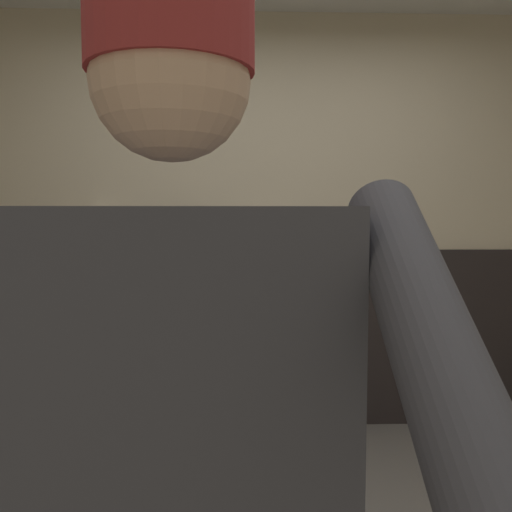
# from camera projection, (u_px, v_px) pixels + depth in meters

# --- Properties ---
(wall_back) EXTENTS (5.00, 0.12, 2.61)m
(wall_back) POSITION_uv_depth(u_px,v_px,m) (265.00, 224.00, 3.41)
(wall_back) COLOR beige
(wall_back) RESTS_ON ground_plane
(wainscot_band_back) EXTENTS (4.40, 0.03, 1.14)m
(wainscot_band_back) POSITION_uv_depth(u_px,v_px,m) (266.00, 339.00, 3.39)
(wainscot_band_back) COLOR black
(wainscot_band_back) RESTS_ON ground_plane
(urinal_left) EXTENTS (0.40, 0.34, 1.24)m
(urinal_left) POSITION_uv_depth(u_px,v_px,m) (141.00, 311.00, 3.20)
(urinal_left) COLOR white
(urinal_left) RESTS_ON ground_plane
(urinal_middle) EXTENTS (0.40, 0.34, 1.24)m
(urinal_middle) POSITION_uv_depth(u_px,v_px,m) (264.00, 310.00, 3.23)
(urinal_middle) COLOR white
(urinal_middle) RESTS_ON ground_plane
(privacy_divider_panel) EXTENTS (0.04, 0.40, 0.90)m
(privacy_divider_panel) POSITION_uv_depth(u_px,v_px,m) (202.00, 284.00, 3.13)
(privacy_divider_panel) COLOR #4C4C51
(person) EXTENTS (0.69, 0.60, 1.63)m
(person) POSITION_uv_depth(u_px,v_px,m) (175.00, 498.00, 0.73)
(person) COLOR #2D3342
(person) RESTS_ON ground_plane
(soap_dispenser) EXTENTS (0.10, 0.07, 0.18)m
(soap_dispenser) POSITION_uv_depth(u_px,v_px,m) (100.00, 222.00, 3.27)
(soap_dispenser) COLOR silver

